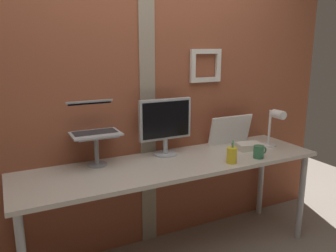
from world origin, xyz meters
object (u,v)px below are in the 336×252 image
(whiteboard_panel, at_px, (230,130))
(monitor, at_px, (165,122))
(laptop, at_px, (92,124))
(pen_cup, at_px, (232,155))
(coffee_mug, at_px, (259,152))
(desk_lamp, at_px, (275,124))

(whiteboard_panel, bearing_deg, monitor, -177.36)
(monitor, relative_size, laptop, 1.29)
(laptop, xyz_separation_m, pen_cup, (0.89, -0.46, -0.23))
(laptop, bearing_deg, coffee_mug, -22.19)
(pen_cup, bearing_deg, whiteboard_panel, 54.53)
(pen_cup, xyz_separation_m, coffee_mug, (0.25, 0.00, -0.01))
(pen_cup, bearing_deg, desk_lamp, 15.56)
(monitor, distance_m, whiteboard_panel, 0.66)
(whiteboard_panel, relative_size, pen_cup, 2.39)
(pen_cup, bearing_deg, monitor, 131.57)
(laptop, xyz_separation_m, whiteboard_panel, (1.18, -0.05, -0.16))
(laptop, distance_m, coffee_mug, 1.25)
(laptop, height_order, pen_cup, laptop)
(monitor, xyz_separation_m, whiteboard_panel, (0.64, 0.03, -0.14))
(laptop, relative_size, desk_lamp, 1.04)
(monitor, relative_size, coffee_mug, 3.77)
(monitor, distance_m, pen_cup, 0.56)
(whiteboard_panel, distance_m, coffee_mug, 0.43)
(whiteboard_panel, bearing_deg, pen_cup, -125.47)
(desk_lamp, bearing_deg, pen_cup, -164.44)
(desk_lamp, bearing_deg, coffee_mug, -152.32)
(monitor, bearing_deg, laptop, 171.95)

